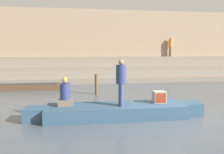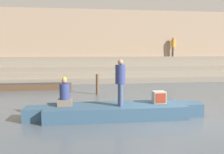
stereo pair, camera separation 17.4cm
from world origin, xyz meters
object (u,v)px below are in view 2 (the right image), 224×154
(rowboat_main, at_px, (116,111))
(person_rowing, at_px, (65,94))
(person_standing, at_px, (120,79))
(mooring_post, at_px, (97,84))
(moored_boat_shore, at_px, (28,86))
(tv_set, at_px, (159,97))
(person_on_steps, at_px, (173,45))

(rowboat_main, relative_size, person_rowing, 6.19)
(person_standing, bearing_deg, rowboat_main, 134.71)
(person_standing, xyz_separation_m, mooring_post, (-0.57, 4.67, -0.87))
(moored_boat_shore, relative_size, mooring_post, 4.77)
(person_rowing, xyz_separation_m, tv_set, (3.55, -0.02, -0.19))
(person_rowing, height_order, tv_set, person_rowing)
(moored_boat_shore, bearing_deg, tv_set, -41.08)
(person_standing, distance_m, moored_boat_shore, 8.51)
(person_rowing, bearing_deg, person_standing, 7.52)
(tv_set, bearing_deg, person_on_steps, 73.84)
(tv_set, height_order, moored_boat_shore, tv_set)
(person_standing, height_order, mooring_post, person_standing)
(rowboat_main, distance_m, person_standing, 1.21)
(tv_set, height_order, person_on_steps, person_on_steps)
(person_rowing, xyz_separation_m, moored_boat_shore, (-2.94, 6.55, -0.70))
(rowboat_main, relative_size, person_on_steps, 3.80)
(rowboat_main, relative_size, mooring_post, 5.65)
(person_standing, bearing_deg, tv_set, 9.63)
(tv_set, bearing_deg, mooring_post, 124.11)
(person_on_steps, bearing_deg, tv_set, 20.37)
(rowboat_main, height_order, person_standing, person_standing)
(mooring_post, bearing_deg, person_standing, -83.05)
(person_rowing, relative_size, moored_boat_shore, 0.19)
(person_rowing, bearing_deg, mooring_post, 87.01)
(mooring_post, xyz_separation_m, person_on_steps, (7.23, 6.68, 2.41))
(mooring_post, bearing_deg, person_on_steps, 42.74)
(rowboat_main, bearing_deg, tv_set, 6.60)
(person_rowing, distance_m, moored_boat_shore, 7.21)
(rowboat_main, distance_m, person_on_steps, 13.39)
(tv_set, xyz_separation_m, person_on_steps, (5.12, 11.11, 2.28))
(person_rowing, xyz_separation_m, mooring_post, (1.44, 4.41, -0.32))
(rowboat_main, distance_m, person_rowing, 1.98)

